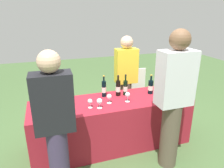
# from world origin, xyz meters

# --- Properties ---
(ground_plane) EXTENTS (12.00, 12.00, 0.00)m
(ground_plane) POSITION_xyz_m (0.00, 0.00, 0.00)
(ground_plane) COLOR #476638
(tasting_table) EXTENTS (2.29, 0.69, 0.72)m
(tasting_table) POSITION_xyz_m (0.00, 0.00, 0.36)
(tasting_table) COLOR maroon
(tasting_table) RESTS_ON ground_plane
(wine_bottle_0) EXTENTS (0.08, 0.08, 0.31)m
(wine_bottle_0) POSITION_xyz_m (-0.71, 0.10, 0.84)
(wine_bottle_0) COLOR black
(wine_bottle_0) RESTS_ON tasting_table
(wine_bottle_1) EXTENTS (0.07, 0.07, 0.33)m
(wine_bottle_1) POSITION_xyz_m (-0.07, 0.18, 0.85)
(wine_bottle_1) COLOR black
(wine_bottle_1) RESTS_ON tasting_table
(wine_bottle_2) EXTENTS (0.07, 0.07, 0.32)m
(wine_bottle_2) POSITION_xyz_m (0.15, 0.15, 0.84)
(wine_bottle_2) COLOR black
(wine_bottle_2) RESTS_ON tasting_table
(wine_bottle_3) EXTENTS (0.07, 0.07, 0.32)m
(wine_bottle_3) POSITION_xyz_m (0.26, 0.14, 0.84)
(wine_bottle_3) COLOR black
(wine_bottle_3) RESTS_ON tasting_table
(wine_bottle_4) EXTENTS (0.08, 0.08, 0.30)m
(wine_bottle_4) POSITION_xyz_m (0.64, 0.07, 0.83)
(wine_bottle_4) COLOR black
(wine_bottle_4) RESTS_ON tasting_table
(wine_bottle_5) EXTENTS (0.08, 0.08, 0.34)m
(wine_bottle_5) POSITION_xyz_m (0.80, 0.06, 0.85)
(wine_bottle_5) COLOR black
(wine_bottle_5) RESTS_ON tasting_table
(wine_glass_0) EXTENTS (0.08, 0.08, 0.15)m
(wine_glass_0) POSITION_xyz_m (-0.81, -0.19, 0.83)
(wine_glass_0) COLOR silver
(wine_glass_0) RESTS_ON tasting_table
(wine_glass_1) EXTENTS (0.07, 0.07, 0.14)m
(wine_glass_1) POSITION_xyz_m (-0.60, -0.15, 0.82)
(wine_glass_1) COLOR silver
(wine_glass_1) RESTS_ON tasting_table
(wine_glass_2) EXTENTS (0.06, 0.06, 0.13)m
(wine_glass_2) POSITION_xyz_m (-0.34, -0.13, 0.81)
(wine_glass_2) COLOR silver
(wine_glass_2) RESTS_ON tasting_table
(wine_glass_3) EXTENTS (0.07, 0.07, 0.14)m
(wine_glass_3) POSITION_xyz_m (-0.23, -0.17, 0.82)
(wine_glass_3) COLOR silver
(wine_glass_3) RESTS_ON tasting_table
(wine_glass_4) EXTENTS (0.07, 0.07, 0.13)m
(wine_glass_4) POSITION_xyz_m (-0.06, -0.07, 0.82)
(wine_glass_4) COLOR silver
(wine_glass_4) RESTS_ON tasting_table
(wine_glass_5) EXTENTS (0.07, 0.07, 0.14)m
(wine_glass_5) POSITION_xyz_m (0.20, -0.10, 0.82)
(wine_glass_5) COLOR silver
(wine_glass_5) RESTS_ON tasting_table
(server_pouring) EXTENTS (0.37, 0.21, 1.55)m
(server_pouring) POSITION_xyz_m (0.44, 0.56, 0.85)
(server_pouring) COLOR brown
(server_pouring) RESTS_ON ground_plane
(guest_0) EXTENTS (0.40, 0.22, 1.61)m
(guest_0) POSITION_xyz_m (-0.81, -0.65, 0.87)
(guest_0) COLOR #3F3351
(guest_0) RESTS_ON ground_plane
(guest_1) EXTENTS (0.42, 0.24, 1.76)m
(guest_1) POSITION_xyz_m (0.57, -0.63, 0.95)
(guest_1) COLOR brown
(guest_1) RESTS_ON ground_plane
(menu_board) EXTENTS (0.63, 0.03, 0.83)m
(menu_board) POSITION_xyz_m (0.74, 1.06, 0.42)
(menu_board) COLOR white
(menu_board) RESTS_ON ground_plane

